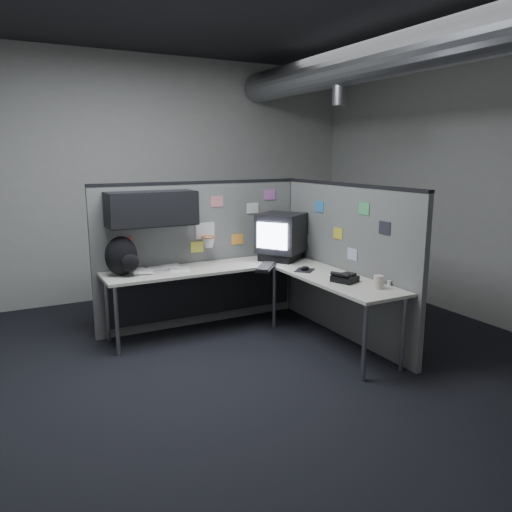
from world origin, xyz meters
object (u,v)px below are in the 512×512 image
monitor (281,236)px  backpack (122,257)px  keyboard (266,267)px  phone (345,278)px  desk (243,280)px

monitor → backpack: (-1.79, 0.08, -0.08)m
monitor → backpack: 1.80m
monitor → keyboard: size_ratio=1.52×
monitor → backpack: monitor is taller
keyboard → backpack: size_ratio=1.08×
backpack → keyboard: bearing=-21.8°
keyboard → phone: size_ratio=1.59×
desk → phone: phone is taller
phone → backpack: 2.19m
desk → monitor: monitor is taller
desk → keyboard: size_ratio=5.43×
phone → backpack: backpack is taller
keyboard → backpack: (-1.41, 0.41, 0.17)m
desk → backpack: size_ratio=5.86×
monitor → phone: 1.19m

